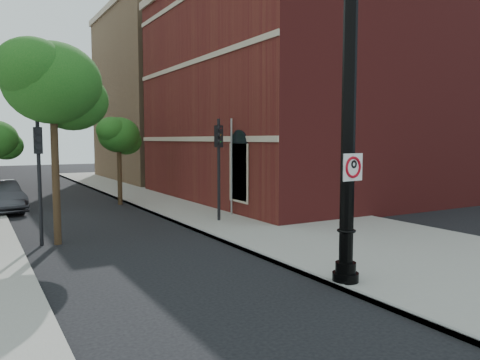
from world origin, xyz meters
TOP-DOWN VIEW (x-y plane):
  - ground at (0.00, 0.00)m, footprint 120.00×120.00m
  - sidewalk_right at (6.00, 10.00)m, footprint 8.00×60.00m
  - curb_edge at (2.05, 10.00)m, footprint 0.10×60.00m
  - brick_wall_building at (16.00, 14.00)m, footprint 22.30×16.30m
  - bg_building_tan_b at (16.00, 30.00)m, footprint 22.00×14.00m
  - lamppost at (2.34, -0.66)m, footprint 0.62×0.62m
  - no_parking_sign at (2.32, -0.84)m, footprint 0.63×0.11m
  - traffic_signal_left at (-3.36, 7.55)m, footprint 0.27×0.34m
  - traffic_signal_right at (3.60, 8.31)m, footprint 0.32×0.37m
  - utility_pole at (4.80, 9.40)m, footprint 0.09×0.09m
  - street_tree_a at (-2.82, 7.52)m, footprint 3.67×3.32m
  - street_tree_c at (1.59, 15.90)m, footprint 2.58×2.33m

SIDE VIEW (x-z plane):
  - ground at x=0.00m, z-range 0.00..0.00m
  - sidewalk_right at x=6.00m, z-range 0.00..0.12m
  - curb_edge at x=2.05m, z-range 0.00..0.14m
  - utility_pole at x=4.80m, z-range 0.00..4.40m
  - traffic_signal_left at x=-3.36m, z-range 0.72..4.86m
  - no_parking_sign at x=2.32m, z-range 2.54..3.17m
  - traffic_signal_right at x=3.60m, z-range 0.75..5.08m
  - lamppost at x=2.34m, z-range -0.28..7.10m
  - street_tree_c at x=1.59m, z-range 1.34..5.98m
  - street_tree_a at x=-2.82m, z-range 1.92..8.54m
  - brick_wall_building at x=16.00m, z-range 0.01..12.51m
  - bg_building_tan_b at x=16.00m, z-range 0.00..14.00m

